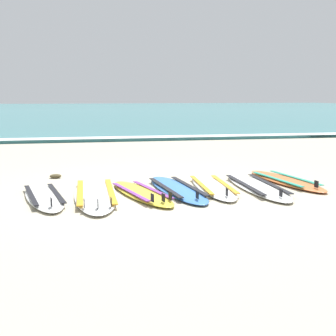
% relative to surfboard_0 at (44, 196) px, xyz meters
% --- Properties ---
extents(ground_plane, '(80.00, 80.00, 0.00)m').
position_rel_surfboard_0_xyz_m(ground_plane, '(1.71, 0.18, -0.04)').
color(ground_plane, '#B7AD93').
extents(sea, '(80.00, 60.00, 0.10)m').
position_rel_surfboard_0_xyz_m(sea, '(1.71, 37.75, 0.01)').
color(sea, teal).
rests_on(sea, ground).
extents(wave_foam_strip, '(80.00, 0.73, 0.11)m').
position_rel_surfboard_0_xyz_m(wave_foam_strip, '(1.71, 8.12, 0.02)').
color(wave_foam_strip, white).
rests_on(wave_foam_strip, ground).
extents(surfboard_0, '(0.89, 2.04, 0.18)m').
position_rel_surfboard_0_xyz_m(surfboard_0, '(0.00, 0.00, 0.00)').
color(surfboard_0, white).
rests_on(surfboard_0, ground).
extents(surfboard_1, '(0.63, 2.50, 0.18)m').
position_rel_surfboard_0_xyz_m(surfboard_1, '(0.74, 0.03, 0.00)').
color(surfboard_1, white).
rests_on(surfboard_1, ground).
extents(surfboard_2, '(1.00, 2.04, 0.18)m').
position_rel_surfboard_0_xyz_m(surfboard_2, '(1.42, -0.03, 0.00)').
color(surfboard_2, yellow).
rests_on(surfboard_2, ground).
extents(surfboard_3, '(0.82, 2.26, 0.18)m').
position_rel_surfboard_0_xyz_m(surfboard_3, '(2.01, 0.16, -0.00)').
color(surfboard_3, '#3875CC').
rests_on(surfboard_3, ground).
extents(surfboard_4, '(0.62, 2.13, 0.18)m').
position_rel_surfboard_0_xyz_m(surfboard_4, '(2.61, 0.23, -0.00)').
color(surfboard_4, white).
rests_on(surfboard_4, ground).
extents(surfboard_5, '(0.59, 2.32, 0.18)m').
position_rel_surfboard_0_xyz_m(surfboard_5, '(3.32, 0.12, -0.00)').
color(surfboard_5, white).
rests_on(surfboard_5, ground).
extents(surfboard_6, '(0.85, 2.14, 0.18)m').
position_rel_surfboard_0_xyz_m(surfboard_6, '(3.99, 0.49, -0.00)').
color(surfboard_6, orange).
rests_on(surfboard_6, ground).
extents(seaweed_clump_near_shoreline, '(0.21, 0.17, 0.07)m').
position_rel_surfboard_0_xyz_m(seaweed_clump_near_shoreline, '(0.07, 1.65, 0.00)').
color(seaweed_clump_near_shoreline, '#4C4228').
rests_on(seaweed_clump_near_shoreline, ground).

